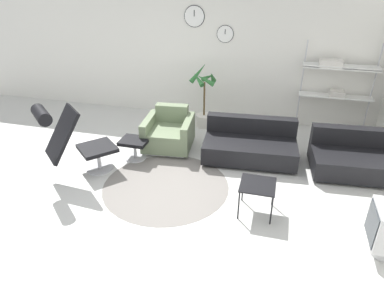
% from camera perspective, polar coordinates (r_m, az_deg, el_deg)
% --- Properties ---
extents(ground_plane, '(12.00, 12.00, 0.00)m').
position_cam_1_polar(ground_plane, '(5.37, -4.48, -5.80)').
color(ground_plane, silver).
extents(wall_back, '(12.00, 0.09, 2.80)m').
position_cam_1_polar(wall_back, '(7.32, 2.37, 15.12)').
color(wall_back, silver).
rests_on(wall_back, ground_plane).
extents(round_rug, '(1.89, 1.89, 0.01)m').
position_cam_1_polar(round_rug, '(5.21, -4.36, -6.92)').
color(round_rug, slate).
rests_on(round_rug, ground_plane).
extents(lounge_chair, '(1.08, 1.14, 1.20)m').
position_cam_1_polar(lounge_chair, '(5.41, -19.59, 1.25)').
color(lounge_chair, '#BCBCC1').
rests_on(lounge_chair, ground_plane).
extents(ottoman, '(0.46, 0.39, 0.36)m').
position_cam_1_polar(ottoman, '(5.87, -9.55, -0.11)').
color(ottoman, '#BCBCC1').
rests_on(ottoman, ground_plane).
extents(armchair_red, '(0.91, 0.91, 0.72)m').
position_cam_1_polar(armchair_red, '(6.19, -3.84, 1.76)').
color(armchair_red, silver).
rests_on(armchair_red, ground_plane).
extents(couch_low, '(1.60, 0.98, 0.66)m').
position_cam_1_polar(couch_low, '(5.90, 9.60, -0.24)').
color(couch_low, black).
rests_on(couch_low, ground_plane).
extents(couch_second, '(1.29, 0.96, 0.66)m').
position_cam_1_polar(couch_second, '(5.98, 25.03, -2.22)').
color(couch_second, black).
rests_on(couch_second, ground_plane).
extents(side_table, '(0.45, 0.45, 0.44)m').
position_cam_1_polar(side_table, '(4.54, 10.89, -7.04)').
color(side_table, black).
rests_on(side_table, ground_plane).
extents(potted_plant, '(0.56, 0.58, 1.28)m').
position_cam_1_polar(potted_plant, '(6.97, 2.01, 6.77)').
color(potted_plant, silver).
rests_on(potted_plant, ground_plane).
extents(shelf_unit, '(1.34, 0.28, 1.76)m').
position_cam_1_polar(shelf_unit, '(7.01, 22.94, 10.33)').
color(shelf_unit, '#BCBCC1').
rests_on(shelf_unit, ground_plane).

